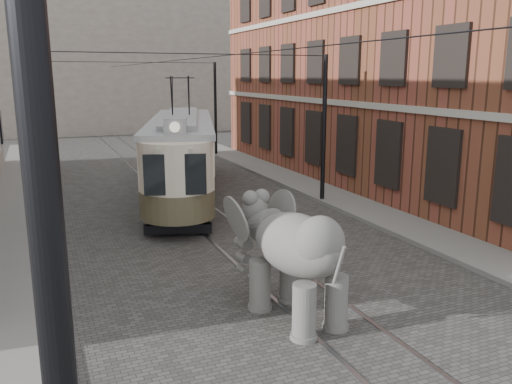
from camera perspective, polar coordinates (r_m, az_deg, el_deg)
name	(u,v)px	position (r m, az deg, el deg)	size (l,w,h in m)	color
ground	(266,266)	(14.86, 1.06, -7.99)	(120.00, 120.00, 0.00)	#494643
tram_rails	(266,265)	(14.86, 1.06, -7.94)	(1.54, 80.00, 0.02)	slate
sidewalk_right	(436,238)	(17.98, 18.92, -4.75)	(2.00, 60.00, 0.15)	slate
sidewalk_left	(10,301)	(13.76, -25.05, -10.62)	(2.00, 60.00, 0.15)	slate
brick_building	(399,58)	(27.36, 15.19, 13.78)	(8.00, 26.00, 12.00)	brown
distant_block	(94,55)	(53.06, -17.07, 13.96)	(28.00, 10.00, 14.00)	gray
catenary	(204,139)	(18.67, -5.67, 5.69)	(11.00, 30.20, 6.00)	black
tram	(182,137)	(23.35, -8.05, 5.93)	(2.67, 12.95, 5.14)	beige
elephant	(297,262)	(11.41, 4.46, -7.53)	(2.34, 4.26, 2.61)	#5F5D58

